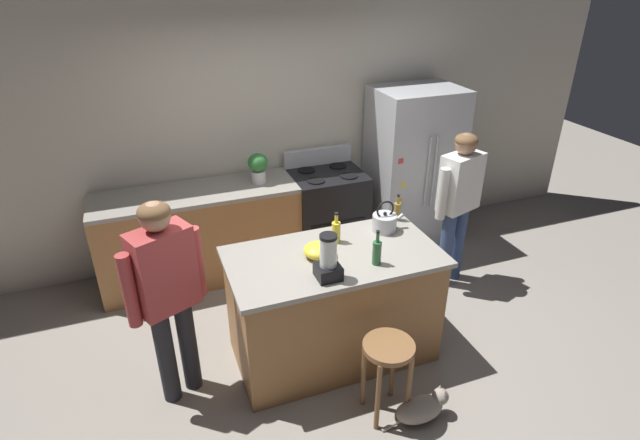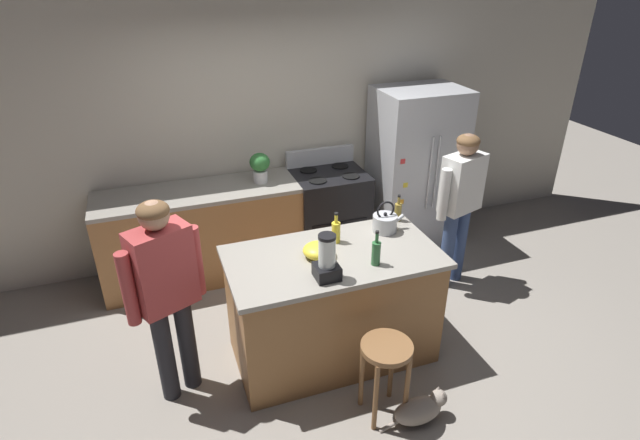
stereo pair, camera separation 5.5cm
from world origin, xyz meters
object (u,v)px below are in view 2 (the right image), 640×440
object	(u,v)px
potted_plant	(260,166)
stove_range	(329,214)
person_by_island_left	(165,285)
person_by_sink_right	(460,197)
kitchen_island	(333,306)
cat	(420,409)
refrigerator	(415,169)
bottle_olive_oil	(376,252)
mixing_bowl	(318,250)
blender_appliance	(327,260)
bar_stool	(386,361)
tea_kettle	(385,222)
bottle_vinegar	(398,211)
bottle_soda	(336,231)

from	to	relation	value
potted_plant	stove_range	bearing A→B (deg)	-2.05
person_by_island_left	potted_plant	bearing A→B (deg)	55.98
person_by_sink_right	kitchen_island	bearing A→B (deg)	-158.82
kitchen_island	cat	world-z (taller)	kitchen_island
person_by_island_left	cat	world-z (taller)	person_by_island_left
stove_range	refrigerator	bearing A→B (deg)	-1.40
bottle_olive_oil	mixing_bowl	world-z (taller)	bottle_olive_oil
refrigerator	person_by_sink_right	xyz separation A→B (m)	(-0.03, -0.91, 0.06)
refrigerator	person_by_island_left	bearing A→B (deg)	-151.60
person_by_sink_right	blender_appliance	world-z (taller)	person_by_sink_right
bar_stool	potted_plant	size ratio (longest dim) A/B	2.09
person_by_island_left	bottle_olive_oil	xyz separation A→B (m)	(1.47, -0.23, 0.09)
person_by_sink_right	bar_stool	world-z (taller)	person_by_sink_right
person_by_sink_right	bar_stool	bearing A→B (deg)	-136.98
kitchen_island	tea_kettle	world-z (taller)	tea_kettle
person_by_sink_right	potted_plant	xyz separation A→B (m)	(-1.69, 0.97, 0.18)
kitchen_island	bottle_vinegar	bearing A→B (deg)	25.61
refrigerator	potted_plant	world-z (taller)	refrigerator
cat	bottle_soda	bearing A→B (deg)	103.28
person_by_sink_right	tea_kettle	world-z (taller)	person_by_sink_right
kitchen_island	bottle_soda	size ratio (longest dim) A/B	6.35
kitchen_island	bottle_vinegar	world-z (taller)	bottle_vinegar
refrigerator	bottle_soda	size ratio (longest dim) A/B	6.89
blender_appliance	bottle_vinegar	bearing A→B (deg)	35.12
cat	blender_appliance	distance (m)	1.26
stove_range	mixing_bowl	distance (m)	1.72
person_by_sink_right	blender_appliance	xyz separation A→B (m)	(-1.66, -0.85, 0.15)
cat	mixing_bowl	bearing A→B (deg)	116.89
bottle_vinegar	bottle_soda	size ratio (longest dim) A/B	0.92
person_by_island_left	blender_appliance	size ratio (longest dim) A/B	4.70
person_by_sink_right	bottle_olive_oil	xyz separation A→B (m)	(-1.27, -0.81, 0.11)
refrigerator	person_by_sink_right	size ratio (longest dim) A/B	1.13
bottle_soda	tea_kettle	world-z (taller)	tea_kettle
person_by_sink_right	mixing_bowl	world-z (taller)	person_by_sink_right
bottle_olive_oil	mixing_bowl	size ratio (longest dim) A/B	1.17
person_by_island_left	bottle_vinegar	bearing A→B (deg)	9.92
person_by_island_left	bottle_soda	world-z (taller)	person_by_island_left
cat	tea_kettle	distance (m)	1.44
stove_range	potted_plant	bearing A→B (deg)	177.95
refrigerator	blender_appliance	world-z (taller)	refrigerator
cat	blender_appliance	world-z (taller)	blender_appliance
potted_plant	mixing_bowl	xyz separation A→B (m)	(0.07, -1.53, -0.12)
bar_stool	blender_appliance	size ratio (longest dim) A/B	1.84
person_by_sink_right	bar_stool	xyz separation A→B (m)	(-1.39, -1.30, -0.45)
potted_plant	blender_appliance	distance (m)	1.82
tea_kettle	potted_plant	bearing A→B (deg)	118.16
tea_kettle	mixing_bowl	bearing A→B (deg)	-163.10
blender_appliance	bottle_olive_oil	bearing A→B (deg)	6.22
stove_range	bottle_olive_oil	distance (m)	1.86
bar_stool	bottle_soda	size ratio (longest dim) A/B	2.45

